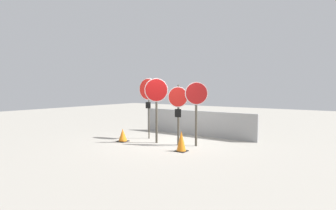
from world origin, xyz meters
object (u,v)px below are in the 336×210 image
stop_sign_0 (148,93)px  traffic_cone_1 (123,135)px  stop_sign_1 (156,97)px  traffic_cone_0 (181,141)px  stop_sign_2 (178,104)px  stop_sign_3 (196,101)px

stop_sign_0 → traffic_cone_1: size_ratio=4.99×
stop_sign_1 → stop_sign_0: bearing=116.5°
traffic_cone_0 → stop_sign_0: bearing=154.7°
stop_sign_1 → stop_sign_2: stop_sign_1 is taller
stop_sign_1 → traffic_cone_1: 1.99m
stop_sign_3 → traffic_cone_0: bearing=-124.9°
traffic_cone_0 → traffic_cone_1: bearing=178.5°
stop_sign_2 → stop_sign_0: bearing=150.0°
stop_sign_0 → stop_sign_1: (0.80, -0.50, -0.14)m
stop_sign_0 → stop_sign_3: size_ratio=1.08×
stop_sign_1 → traffic_cone_0: size_ratio=3.61×
stop_sign_3 → traffic_cone_1: stop_sign_3 is taller
stop_sign_2 → stop_sign_1: bearing=172.7°
traffic_cone_1 → traffic_cone_0: bearing=-1.5°
stop_sign_3 → traffic_cone_0: (-0.04, -0.92, -1.26)m
stop_sign_0 → traffic_cone_0: (2.23, -1.05, -1.52)m
stop_sign_0 → stop_sign_3: stop_sign_0 is taller
stop_sign_2 → traffic_cone_0: (0.59, -0.73, -1.15)m
stop_sign_2 → traffic_cone_1: (-2.09, -0.66, -1.24)m
traffic_cone_1 → stop_sign_3: bearing=17.4°
stop_sign_1 → stop_sign_3: (1.47, 0.36, -0.12)m
stop_sign_0 → stop_sign_2: size_ratio=1.13×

